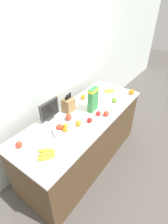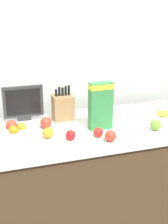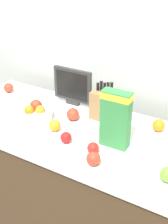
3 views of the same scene
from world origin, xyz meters
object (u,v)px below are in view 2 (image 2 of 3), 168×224
fruit_bowl (15,133)px  apple_middle (46,123)px  knife_block (63,107)px  orange_front_right (107,108)px  apple_leftmost (98,132)px  apple_rightmost (156,125)px  orange_front_left (48,133)px  apple_front (71,135)px  cereal_box (101,104)px  small_monitor (23,102)px  apple_near_bananas (111,136)px

fruit_bowl → apple_middle: (0.22, 0.11, 0.00)m
knife_block → orange_front_right: size_ratio=3.89×
apple_leftmost → apple_rightmost: apple_rightmost is taller
orange_front_left → apple_middle: bearing=83.3°
apple_front → orange_front_right: 0.56m
cereal_box → apple_rightmost: 0.40m
knife_block → small_monitor: (-0.28, 0.06, 0.04)m
apple_leftmost → apple_front: size_ratio=0.99×
small_monitor → fruit_bowl: small_monitor is taller
apple_leftmost → small_monitor: bearing=133.4°
small_monitor → apple_rightmost: small_monitor is taller
fruit_bowl → apple_middle: size_ratio=3.01×
apple_rightmost → apple_near_bananas: size_ratio=1.05×
small_monitor → apple_front: bearing=-61.3°
knife_block → apple_leftmost: 0.41m
apple_leftmost → apple_middle: bearing=139.4°
apple_rightmost → orange_front_right: apple_rightmost is taller
cereal_box → orange_front_right: size_ratio=4.36×
apple_front → apple_middle: bearing=114.8°
cereal_box → orange_front_left: size_ratio=4.57×
cereal_box → apple_front: cereal_box is taller
knife_block → cereal_box: (0.20, -0.25, 0.08)m
apple_front → orange_front_left: 0.15m
apple_rightmost → orange_front_left: (-0.73, 0.10, -0.00)m
apple_leftmost → apple_near_bananas: (0.05, -0.09, 0.00)m
cereal_box → apple_rightmost: cereal_box is taller
apple_rightmost → knife_block: bearing=144.4°
orange_front_right → apple_rightmost: bearing=-65.3°
orange_front_right → apple_front: bearing=-135.7°
apple_near_bananas → orange_front_right: orange_front_right is taller
fruit_bowl → apple_leftmost: size_ratio=3.73×
cereal_box → fruit_bowl: 0.59m
knife_block → orange_front_left: knife_block is taller
apple_middle → apple_front: apple_middle is taller
apple_leftmost → orange_front_left: bearing=165.1°
fruit_bowl → orange_front_right: fruit_bowl is taller
knife_block → apple_near_bananas: bearing=-67.9°
small_monitor → apple_near_bananas: small_monitor is taller
fruit_bowl → apple_front: size_ratio=3.70×
small_monitor → apple_front: 0.50m
fruit_bowl → apple_front: (0.33, -0.13, -0.01)m
knife_block → apple_rightmost: 0.68m
apple_leftmost → orange_front_left: orange_front_left is taller
orange_front_right → knife_block: bearing=-176.0°
apple_rightmost → cereal_box: bearing=157.7°
cereal_box → apple_leftmost: (-0.06, -0.13, -0.15)m
apple_middle → apple_near_bananas: (0.34, -0.34, -0.00)m
apple_leftmost → apple_middle: (-0.29, 0.25, 0.01)m
knife_block → apple_front: bearing=-96.8°
small_monitor → orange_front_right: bearing=-3.4°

